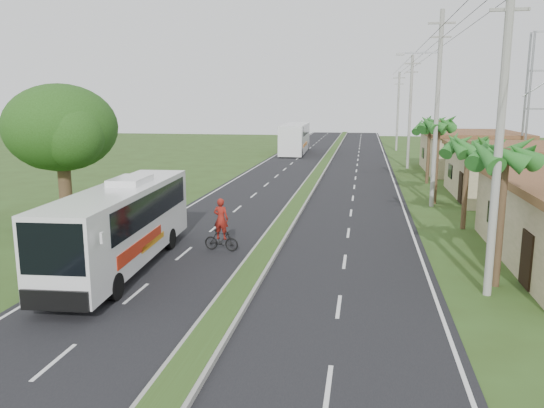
# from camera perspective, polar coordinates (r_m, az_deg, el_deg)

# --- Properties ---
(ground) EXTENTS (180.00, 180.00, 0.00)m
(ground) POSITION_cam_1_polar(r_m,az_deg,el_deg) (18.15, -4.09, -10.29)
(ground) COLOR #304519
(ground) RESTS_ON ground
(road_asphalt) EXTENTS (14.00, 160.00, 0.02)m
(road_asphalt) POSITION_cam_1_polar(r_m,az_deg,el_deg) (37.23, 3.30, 0.78)
(road_asphalt) COLOR black
(road_asphalt) RESTS_ON ground
(median_strip) EXTENTS (1.20, 160.00, 0.18)m
(median_strip) POSITION_cam_1_polar(r_m,az_deg,el_deg) (37.21, 3.30, 0.92)
(median_strip) COLOR gray
(median_strip) RESTS_ON ground
(lane_edge_left) EXTENTS (0.12, 160.00, 0.01)m
(lane_edge_left) POSITION_cam_1_polar(r_m,az_deg,el_deg) (38.55, -6.64, 1.06)
(lane_edge_left) COLOR silver
(lane_edge_left) RESTS_ON ground
(lane_edge_right) EXTENTS (0.12, 160.00, 0.01)m
(lane_edge_right) POSITION_cam_1_polar(r_m,az_deg,el_deg) (37.09, 13.64, 0.43)
(lane_edge_right) COLOR silver
(lane_edge_right) RESTS_ON ground
(shop_mid) EXTENTS (7.60, 10.60, 3.67)m
(shop_mid) POSITION_cam_1_polar(r_m,az_deg,el_deg) (39.94, 24.09, 3.21)
(shop_mid) COLOR tan
(shop_mid) RESTS_ON ground
(shop_far) EXTENTS (8.60, 11.60, 3.82)m
(shop_far) POSITION_cam_1_polar(r_m,az_deg,el_deg) (53.53, 20.50, 5.28)
(shop_far) COLOR tan
(shop_far) RESTS_ON ground
(palm_verge_a) EXTENTS (2.40, 2.40, 5.45)m
(palm_verge_a) POSITION_cam_1_polar(r_m,az_deg,el_deg) (20.09, 23.88, 4.80)
(palm_verge_a) COLOR #473321
(palm_verge_a) RESTS_ON ground
(palm_verge_b) EXTENTS (2.40, 2.40, 5.05)m
(palm_verge_b) POSITION_cam_1_polar(r_m,az_deg,el_deg) (28.98, 20.38, 5.89)
(palm_verge_b) COLOR #473321
(palm_verge_b) RESTS_ON ground
(palm_verge_c) EXTENTS (2.40, 2.40, 5.85)m
(palm_verge_c) POSITION_cam_1_polar(r_m,az_deg,el_deg) (35.75, 17.50, 8.13)
(palm_verge_c) COLOR #473321
(palm_verge_c) RESTS_ON ground
(palm_verge_d) EXTENTS (2.40, 2.40, 5.25)m
(palm_verge_d) POSITION_cam_1_polar(r_m,az_deg,el_deg) (44.76, 16.61, 7.91)
(palm_verge_d) COLOR #473321
(palm_verge_d) RESTS_ON ground
(shade_tree) EXTENTS (6.30, 6.00, 7.54)m
(shade_tree) POSITION_cam_1_polar(r_m,az_deg,el_deg) (31.06, -21.91, 7.32)
(shade_tree) COLOR #473321
(shade_tree) RESTS_ON ground
(utility_pole_a) EXTENTS (1.60, 0.28, 11.00)m
(utility_pole_a) POSITION_cam_1_polar(r_m,az_deg,el_deg) (18.94, 23.34, 7.36)
(utility_pole_a) COLOR gray
(utility_pole_a) RESTS_ON ground
(utility_pole_b) EXTENTS (3.20, 0.28, 12.00)m
(utility_pole_b) POSITION_cam_1_polar(r_m,az_deg,el_deg) (34.68, 17.28, 9.95)
(utility_pole_b) COLOR gray
(utility_pole_b) RESTS_ON ground
(utility_pole_c) EXTENTS (1.60, 0.28, 11.00)m
(utility_pole_c) POSITION_cam_1_polar(r_m,az_deg,el_deg) (54.59, 14.63, 9.65)
(utility_pole_c) COLOR gray
(utility_pole_c) RESTS_ON ground
(utility_pole_d) EXTENTS (1.60, 0.28, 10.50)m
(utility_pole_d) POSITION_cam_1_polar(r_m,az_deg,el_deg) (74.55, 13.39, 9.77)
(utility_pole_d) COLOR gray
(utility_pole_d) RESTS_ON ground
(coach_bus_main) EXTENTS (3.01, 11.03, 3.52)m
(coach_bus_main) POSITION_cam_1_polar(r_m,az_deg,el_deg) (21.82, -15.78, -1.72)
(coach_bus_main) COLOR white
(coach_bus_main) RESTS_ON ground
(coach_bus_far) EXTENTS (3.21, 13.01, 3.77)m
(coach_bus_far) POSITION_cam_1_polar(r_m,az_deg,el_deg) (68.80, 2.50, 7.24)
(coach_bus_far) COLOR white
(coach_bus_far) RESTS_ON ground
(motorcyclist) EXTENTS (1.64, 0.64, 2.40)m
(motorcyclist) POSITION_cam_1_polar(r_m,az_deg,el_deg) (23.68, -5.49, -2.90)
(motorcyclist) COLOR black
(motorcyclist) RESTS_ON ground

